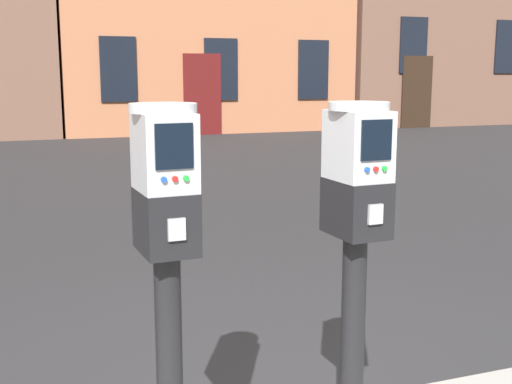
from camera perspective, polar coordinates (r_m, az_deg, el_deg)
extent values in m
cylinder|color=black|center=(2.35, -7.47, -15.54)|extent=(0.09, 0.09, 0.88)
cube|color=black|center=(2.17, -7.80, -2.51)|extent=(0.18, 0.25, 0.20)
cube|color=#A5A8AD|center=(2.05, -6.87, -3.23)|extent=(0.06, 0.01, 0.07)
cube|color=#B7BABF|center=(2.13, -7.95, 3.45)|extent=(0.18, 0.24, 0.25)
cube|color=black|center=(2.01, -7.09, 3.94)|extent=(0.12, 0.01, 0.14)
cylinder|color=blue|center=(2.02, -7.96, 1.06)|extent=(0.02, 0.01, 0.02)
cylinder|color=red|center=(2.03, -7.01, 1.13)|extent=(0.02, 0.01, 0.02)
cylinder|color=green|center=(2.04, -6.06, 1.19)|extent=(0.02, 0.01, 0.02)
cylinder|color=#B7BABF|center=(2.12, -8.04, 7.21)|extent=(0.23, 0.23, 0.03)
cylinder|color=black|center=(2.58, 8.33, -13.19)|extent=(0.09, 0.09, 0.88)
cube|color=black|center=(2.42, 8.66, -1.33)|extent=(0.18, 0.25, 0.20)
cube|color=#A5A8AD|center=(2.31, 10.29, -1.90)|extent=(0.06, 0.01, 0.07)
cube|color=#B7BABF|center=(2.38, 8.80, 4.00)|extent=(0.18, 0.24, 0.25)
cube|color=black|center=(2.28, 10.38, 4.44)|extent=(0.12, 0.01, 0.14)
cylinder|color=blue|center=(2.27, 9.59, 1.91)|extent=(0.02, 0.01, 0.02)
cylinder|color=red|center=(2.29, 10.33, 1.96)|extent=(0.02, 0.01, 0.02)
cylinder|color=green|center=(2.31, 11.06, 2.00)|extent=(0.02, 0.01, 0.02)
cylinder|color=#B7BABF|center=(2.37, 8.89, 7.35)|extent=(0.23, 0.23, 0.03)
cube|color=black|center=(16.97, -11.81, 10.34)|extent=(0.90, 0.06, 1.60)
cube|color=black|center=(17.57, -3.05, 10.53)|extent=(0.90, 0.06, 1.60)
cube|color=black|center=(18.54, 4.98, 10.49)|extent=(0.90, 0.06, 1.60)
cube|color=#591414|center=(17.44, -4.66, 8.39)|extent=(1.00, 0.07, 2.10)
cube|color=black|center=(20.13, 13.46, 12.24)|extent=(0.90, 0.06, 1.60)
cube|color=black|center=(22.17, 20.91, 11.64)|extent=(0.90, 0.06, 1.60)
cube|color=black|center=(20.22, 13.71, 8.39)|extent=(1.00, 0.07, 2.10)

